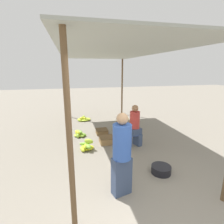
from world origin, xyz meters
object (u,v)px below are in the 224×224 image
(basin_black, at_px, (161,169))
(banana_pile_right_1, at_px, (122,126))
(banana_pile_left_1, at_px, (80,134))
(crate_mid, at_px, (102,132))
(vendor_seated, at_px, (135,125))
(stool, at_px, (134,136))
(banana_pile_left_2, at_px, (84,119))
(vendor_foreground, at_px, (122,154))
(banana_pile_left_0, at_px, (86,146))
(banana_pile_right_0, at_px, (123,119))
(crate_near, at_px, (107,140))

(basin_black, xyz_separation_m, banana_pile_right_1, (-0.00, 3.12, 0.01))
(banana_pile_left_1, xyz_separation_m, crate_mid, (0.81, 0.07, 0.00))
(vendor_seated, relative_size, banana_pile_right_1, 2.06)
(stool, bearing_deg, banana_pile_left_2, 113.33)
(vendor_foreground, relative_size, banana_pile_left_1, 3.51)
(vendor_seated, xyz_separation_m, banana_pile_right_1, (0.04, 1.53, -0.56))
(banana_pile_left_2, bearing_deg, banana_pile_left_0, -93.26)
(banana_pile_left_1, bearing_deg, basin_black, -58.15)
(vendor_foreground, bearing_deg, stool, 63.21)
(banana_pile_left_2, bearing_deg, basin_black, -73.51)
(stool, height_order, banana_pile_right_0, stool)
(vendor_foreground, xyz_separation_m, banana_pile_left_2, (-0.30, 5.08, -0.75))
(banana_pile_left_2, xyz_separation_m, banana_pile_right_0, (1.77, -0.41, 0.00))
(banana_pile_left_0, distance_m, banana_pile_right_0, 3.29)
(banana_pile_left_1, xyz_separation_m, banana_pile_right_0, (2.07, 1.55, -0.01))
(banana_pile_left_0, relative_size, banana_pile_right_1, 0.79)
(banana_pile_right_0, bearing_deg, crate_mid, -130.31)
(banana_pile_left_2, distance_m, crate_near, 2.78)
(banana_pile_left_0, distance_m, crate_mid, 1.36)
(vendor_foreground, height_order, banana_pile_left_1, vendor_foreground)
(stool, height_order, vendor_seated, vendor_seated)
(stool, xyz_separation_m, banana_pile_left_2, (-1.32, 3.06, -0.23))
(banana_pile_left_2, xyz_separation_m, crate_near, (0.51, -2.73, 0.03))
(banana_pile_left_1, distance_m, crate_near, 1.11)
(banana_pile_left_2, bearing_deg, banana_pile_right_0, -13.09)
(banana_pile_left_2, bearing_deg, stool, -66.67)
(vendor_seated, bearing_deg, vendor_foreground, -117.24)
(vendor_foreground, height_order, banana_pile_left_0, vendor_foreground)
(banana_pile_left_0, bearing_deg, vendor_foreground, -76.72)
(banana_pile_right_0, height_order, crate_mid, banana_pile_right_0)
(vendor_foreground, xyz_separation_m, banana_pile_left_0, (-0.48, 2.02, -0.72))
(banana_pile_left_2, relative_size, crate_mid, 1.43)
(banana_pile_left_1, bearing_deg, stool, -34.25)
(basin_black, bearing_deg, banana_pile_left_1, 121.85)
(basin_black, xyz_separation_m, banana_pile_left_0, (-1.55, 1.59, 0.02))
(vendor_seated, distance_m, banana_pile_left_1, 2.06)
(vendor_foreground, bearing_deg, banana_pile_right_0, 72.58)
(vendor_foreground, height_order, banana_pile_right_1, vendor_foreground)
(crate_mid, bearing_deg, stool, -55.18)
(banana_pile_left_0, bearing_deg, vendor_seated, -0.13)
(banana_pile_right_0, bearing_deg, banana_pile_left_0, -126.19)
(banana_pile_left_1, xyz_separation_m, banana_pile_right_1, (1.67, 0.42, 0.01))
(banana_pile_left_0, xyz_separation_m, banana_pile_right_0, (1.94, 2.66, -0.03))
(vendor_foreground, relative_size, banana_pile_left_0, 3.25)
(banana_pile_left_0, bearing_deg, banana_pile_left_1, 96.35)
(banana_pile_left_2, height_order, crate_near, crate_near)
(banana_pile_left_0, bearing_deg, banana_pile_left_2, 86.74)
(vendor_foreground, height_order, banana_pile_left_2, vendor_foreground)
(basin_black, relative_size, banana_pile_left_0, 0.91)
(banana_pile_left_0, xyz_separation_m, banana_pile_left_1, (-0.12, 1.10, -0.02))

